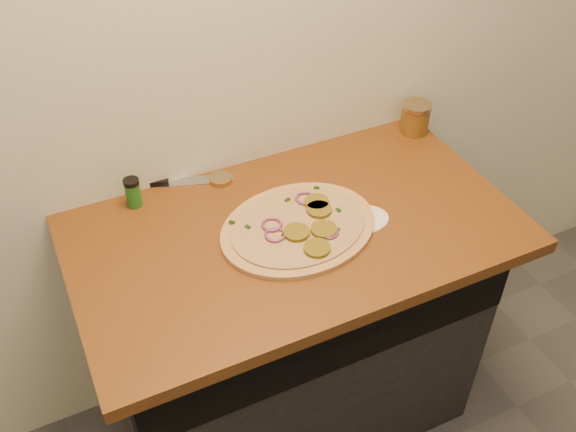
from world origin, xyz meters
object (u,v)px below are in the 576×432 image
chefs_knife (172,182)px  pizza (299,227)px  salsa_jar (415,118)px  spice_shaker (133,192)px

chefs_knife → pizza: bearing=-54.1°
pizza → salsa_jar: (0.55, 0.27, 0.04)m
pizza → chefs_knife: (-0.25, 0.34, -0.00)m
chefs_knife → salsa_jar: (0.79, -0.07, 0.05)m
pizza → chefs_knife: 0.42m
spice_shaker → salsa_jar: bearing=-1.2°
pizza → spice_shaker: (-0.37, 0.29, 0.03)m
pizza → chefs_knife: bearing=125.9°
pizza → salsa_jar: bearing=26.5°
spice_shaker → pizza: bearing=-38.2°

